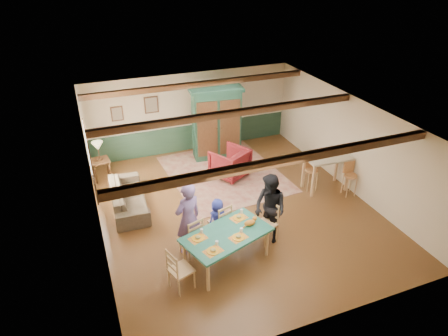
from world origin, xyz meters
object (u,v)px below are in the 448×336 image
object	(u,v)px
armchair	(230,163)
sofa	(128,197)
dining_table	(227,248)
dining_chair_end_right	(266,223)
table_lamp	(98,151)
person_child	(218,218)
bar_stool_right	(350,179)
dining_chair_end_left	(181,269)
armoire	(216,123)
dining_chair_far_right	(220,221)
counter_table	(325,173)
cat	(250,222)
bar_stool_left	(311,174)
dining_chair_far_left	(191,235)
end_table	(102,169)
person_man	(188,219)
person_woman	(270,209)

from	to	relation	value
armchair	sofa	bearing A→B (deg)	-18.50
dining_table	dining_chair_end_right	xyz separation A→B (m)	(1.15, 0.38, 0.11)
dining_table	table_lamp	bearing A→B (deg)	114.26
person_child	bar_stool_right	size ratio (longest dim) A/B	1.06
dining_chair_end_left	armchair	world-z (taller)	dining_chair_end_left
sofa	person_child	bearing A→B (deg)	-136.17
armchair	armoire	bearing A→B (deg)	-122.52
dining_chair_end_right	table_lamp	distance (m)	5.57
armchair	bar_stool_right	distance (m)	3.54
dining_chair_end_left	dining_chair_far_right	bearing A→B (deg)	-65.08
table_lamp	counter_table	bearing A→B (deg)	-26.24
table_lamp	dining_chair_far_right	bearing A→B (deg)	-59.55
dining_chair_far_right	cat	size ratio (longest dim) A/B	2.64
counter_table	bar_stool_left	xyz separation A→B (m)	(-0.40, 0.13, -0.02)
dining_chair_far_left	bar_stool_left	distance (m)	4.29
counter_table	bar_stool_right	distance (m)	0.71
cat	end_table	distance (m)	5.52
dining_chair_far_left	cat	size ratio (longest dim) A/B	2.64
armoire	counter_table	size ratio (longest dim) A/B	1.88
armoire	bar_stool_left	size ratio (longest dim) A/B	2.35
cat	sofa	size ratio (longest dim) A/B	0.17
person_man	end_table	xyz separation A→B (m)	(-1.51, 4.16, -0.59)
bar_stool_left	armchair	bearing A→B (deg)	147.48
cat	table_lamp	xyz separation A→B (m)	(-2.76, 4.75, 0.06)
dining_chair_end_right	person_man	size ratio (longest dim) A/B	0.55
dining_chair_far_right	armchair	size ratio (longest dim) A/B	1.00
person_child	armchair	distance (m)	2.99
person_man	bar_stool_right	world-z (taller)	person_man
dining_chair_far_left	person_man	size ratio (longest dim) A/B	0.55
person_child	table_lamp	distance (m)	4.55
table_lamp	dining_chair_end_left	bearing A→B (deg)	-78.84
dining_chair_end_left	person_woman	world-z (taller)	person_woman
dining_chair_far_right	armchair	xyz separation A→B (m)	(1.36, 2.73, -0.05)
person_child	armchair	bearing A→B (deg)	-135.83
dining_table	person_woman	xyz separation A→B (m)	(1.25, 0.41, 0.47)
dining_chair_end_right	armoire	xyz separation A→B (m)	(0.46, 4.59, 0.70)
armoire	dining_table	bearing A→B (deg)	-101.24
dining_chair_far_right	bar_stool_right	xyz separation A→B (m)	(4.11, 0.50, 0.00)
dining_chair_end_right	armchair	xyz separation A→B (m)	(0.37, 3.20, -0.05)
sofa	bar_stool_left	bearing A→B (deg)	-98.42
dining_chair_end_right	bar_stool_left	size ratio (longest dim) A/B	0.98
person_child	bar_stool_left	world-z (taller)	person_child
cat	armchair	distance (m)	3.65
dining_chair_end_left	cat	world-z (taller)	dining_chair_end_left
armchair	bar_stool_left	world-z (taller)	bar_stool_left
dining_chair_far_right	bar_stool_left	distance (m)	3.45
dining_chair_end_left	counter_table	xyz separation A→B (m)	(4.96, 2.26, 0.03)
dining_chair_end_left	armoire	distance (m)	6.06
dining_chair_end_right	table_lamp	xyz separation A→B (m)	(-3.33, 4.45, 0.44)
dining_chair_far_left	dining_chair_end_right	size ratio (longest dim) A/B	1.00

